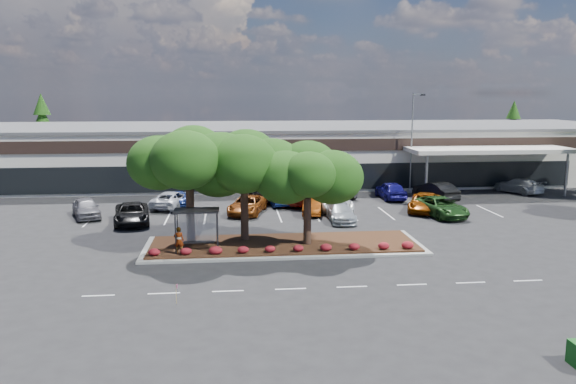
{
  "coord_description": "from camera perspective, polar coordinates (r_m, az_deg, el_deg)",
  "views": [
    {
      "loc": [
        -5.31,
        -31.3,
        9.9
      ],
      "look_at": [
        -1.13,
        9.85,
        2.6
      ],
      "focal_mm": 35.0,
      "sensor_mm": 36.0,
      "label": 1
    }
  ],
  "objects": [
    {
      "name": "car_1",
      "position": [
        44.8,
        -15.59,
        -2.12
      ],
      "size": [
        3.41,
        5.9,
        1.55
      ],
      "primitive_type": "imported",
      "rotation": [
        0.0,
        0.0,
        0.16
      ],
      "color": "black",
      "rests_on": "ground"
    },
    {
      "name": "conifer_north_east",
      "position": [
        85.11,
        21.83,
        5.66
      ],
      "size": [
        3.96,
        3.96,
        9.0
      ],
      "primitive_type": "cone",
      "color": "#1A3D0F",
      "rests_on": "ground"
    },
    {
      "name": "ground",
      "position": [
        33.25,
        3.68,
        -7.33
      ],
      "size": [
        160.0,
        160.0,
        0.0
      ],
      "primitive_type": "plane",
      "color": "black",
      "rests_on": "ground"
    },
    {
      "name": "survey_stake",
      "position": [
        27.59,
        -11.26,
        -9.85
      ],
      "size": [
        0.08,
        0.14,
        0.95
      ],
      "color": "#A48B55",
      "rests_on": "ground"
    },
    {
      "name": "car_4",
      "position": [
        48.12,
        4.67,
        -0.92
      ],
      "size": [
        2.74,
        5.8,
        1.6
      ],
      "primitive_type": "imported",
      "rotation": [
        0.0,
        0.0,
        0.01
      ],
      "color": "white",
      "rests_on": "ground"
    },
    {
      "name": "light_pole",
      "position": [
        57.41,
        12.52,
        4.29
      ],
      "size": [
        1.41,
        0.78,
        9.95
      ],
      "rotation": [
        0.0,
        0.0,
        -0.34
      ],
      "color": "gray",
      "rests_on": "ground"
    },
    {
      "name": "car_12",
      "position": [
        52.33,
        -2.57,
        -0.07
      ],
      "size": [
        2.75,
        5.38,
        1.5
      ],
      "primitive_type": "imported",
      "rotation": [
        0.0,
        0.0,
        3.27
      ],
      "color": "black",
      "rests_on": "ground"
    },
    {
      "name": "car_3",
      "position": [
        46.62,
        2.5,
        -1.38
      ],
      "size": [
        2.26,
        4.48,
        1.41
      ],
      "primitive_type": "imported",
      "rotation": [
        0.0,
        0.0,
        -0.19
      ],
      "color": "#803208",
      "rests_on": "ground"
    },
    {
      "name": "person_waiting",
      "position": [
        34.76,
        -11.03,
        -4.85
      ],
      "size": [
        0.65,
        0.46,
        1.68
      ],
      "primitive_type": "imported",
      "rotation": [
        0.0,
        0.0,
        3.04
      ],
      "color": "#594C47",
      "rests_on": "landscape_island"
    },
    {
      "name": "car_13",
      "position": [
        50.41,
        1.26,
        -0.47
      ],
      "size": [
        4.16,
        5.82,
        1.47
      ],
      "primitive_type": "imported",
      "rotation": [
        0.0,
        0.0,
        2.78
      ],
      "color": "maroon",
      "rests_on": "ground"
    },
    {
      "name": "landscape_island",
      "position": [
        36.78,
        -0.43,
        -5.41
      ],
      "size": [
        18.0,
        6.0,
        0.26
      ],
      "color": "gray",
      "rests_on": "ground"
    },
    {
      "name": "car_11",
      "position": [
        50.42,
        -1.02,
        -0.35
      ],
      "size": [
        2.5,
        5.25,
        1.66
      ],
      "primitive_type": "imported",
      "rotation": [
        0.0,
        0.0,
        3.29
      ],
      "color": "navy",
      "rests_on": "ground"
    },
    {
      "name": "car_2",
      "position": [
        46.74,
        -4.17,
        -1.32
      ],
      "size": [
        3.81,
        5.8,
        1.48
      ],
      "primitive_type": "imported",
      "rotation": [
        0.0,
        0.0,
        -0.27
      ],
      "color": "#70330D",
      "rests_on": "ground"
    },
    {
      "name": "car_9",
      "position": [
        50.04,
        -11.74,
        -0.76
      ],
      "size": [
        3.67,
        5.7,
        1.46
      ],
      "primitive_type": "imported",
      "rotation": [
        0.0,
        0.0,
        2.89
      ],
      "color": "#B8BCC6",
      "rests_on": "ground"
    },
    {
      "name": "car_17",
      "position": [
        60.89,
        22.35,
        0.6
      ],
      "size": [
        3.99,
        5.53,
        1.49
      ],
      "primitive_type": "imported",
      "rotation": [
        0.0,
        0.0,
        3.56
      ],
      "color": "#A1A7AD",
      "rests_on": "ground"
    },
    {
      "name": "car_7",
      "position": [
        48.89,
        13.75,
        -1.06
      ],
      "size": [
        4.51,
        5.99,
        1.51
      ],
      "primitive_type": "imported",
      "rotation": [
        0.0,
        0.0,
        -0.42
      ],
      "color": "#803604",
      "rests_on": "ground"
    },
    {
      "name": "car_16",
      "position": [
        54.43,
        14.78,
        0.11
      ],
      "size": [
        3.1,
        5.51,
        1.72
      ],
      "primitive_type": "imported",
      "rotation": [
        0.0,
        0.0,
        3.4
      ],
      "color": "black",
      "rests_on": "ground"
    },
    {
      "name": "car_0",
      "position": [
        48.04,
        -19.83,
        -1.53
      ],
      "size": [
        3.4,
        4.98,
        1.57
      ],
      "primitive_type": "imported",
      "rotation": [
        0.0,
        0.0,
        0.37
      ],
      "color": "slate",
      "rests_on": "ground"
    },
    {
      "name": "island_tree_mid",
      "position": [
        36.99,
        -4.47,
        0.68
      ],
      "size": [
        6.6,
        6.6,
        7.32
      ],
      "primitive_type": null,
      "color": "#1A3D0F",
      "rests_on": "landscape_island"
    },
    {
      "name": "car_5",
      "position": [
        44.16,
        5.36,
        -2.06
      ],
      "size": [
        2.09,
        4.85,
        1.39
      ],
      "primitive_type": "imported",
      "rotation": [
        0.0,
        0.0,
        -0.03
      ],
      "color": "#9BA1A7",
      "rests_on": "ground"
    },
    {
      "name": "island_tree_west",
      "position": [
        36.35,
        -9.98,
        0.84
      ],
      "size": [
        7.2,
        7.2,
        7.89
      ],
      "primitive_type": null,
      "color": "#1A3D0F",
      "rests_on": "landscape_island"
    },
    {
      "name": "bus_shelter",
      "position": [
        35.15,
        -9.25,
        -2.6
      ],
      "size": [
        2.75,
        1.55,
        2.59
      ],
      "color": "black",
      "rests_on": "landscape_island"
    },
    {
      "name": "shrub_row",
      "position": [
        34.66,
        -0.11,
        -5.71
      ],
      "size": [
        17.0,
        0.8,
        0.5
      ],
      "primitive_type": null,
      "color": "maroon",
      "rests_on": "landscape_island"
    },
    {
      "name": "car_10",
      "position": [
        50.84,
        -11.24,
        -0.64
      ],
      "size": [
        3.21,
        5.2,
        1.35
      ],
      "primitive_type": "imported",
      "rotation": [
        0.0,
        0.0,
        3.35
      ],
      "color": "navy",
      "rests_on": "ground"
    },
    {
      "name": "conifer_north_west",
      "position": [
        81.29,
        -23.6,
        5.72
      ],
      "size": [
        4.4,
        4.4,
        10.0
      ],
      "primitive_type": "cone",
      "color": "#1A3D0F",
      "rests_on": "ground"
    },
    {
      "name": "car_14",
      "position": [
        54.22,
        4.94,
        0.2
      ],
      "size": [
        3.53,
        5.47,
        1.4
      ],
      "primitive_type": "imported",
      "rotation": [
        0.0,
        0.0,
        3.4
      ],
      "color": "#5C5A62",
      "rests_on": "ground"
    },
    {
      "name": "car_15",
      "position": [
        53.94,
        10.38,
        0.17
      ],
      "size": [
        2.17,
        4.98,
        1.67
      ],
      "primitive_type": "imported",
      "rotation": [
        0.0,
        0.0,
        3.18
      ],
      "color": "navy",
      "rests_on": "ground"
    },
    {
      "name": "retail_store",
      "position": [
        65.77,
        -1.09,
        4.12
      ],
      "size": [
        80.4,
        25.2,
        6.25
      ],
      "color": "silver",
      "rests_on": "ground"
    },
    {
      "name": "island_tree_east",
      "position": [
        35.9,
        1.99,
        -0.25
      ],
      "size": [
        5.8,
        5.8,
        6.5
      ],
      "primitive_type": null,
      "color": "#1A3D0F",
      "rests_on": "landscape_island"
    },
    {
      "name": "car_6",
      "position": [
        47.36,
        15.23,
        -1.45
      ],
      "size": [
        3.7,
        6.03,
        1.56
      ],
      "primitive_type": "imported",
      "rotation": [
        0.0,
        0.0,
        0.21
      ],
      "color": "#1E4418",
      "rests_on": "ground"
    },
    {
      "name": "lane_markings",
      "position": [
        43.19,
        1.23,
        -3.24
      ],
      "size": [
        33.12,
        20.06,
        0.01
      ],
      "color": "silver",
      "rests_on": "ground"
    }
  ]
}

